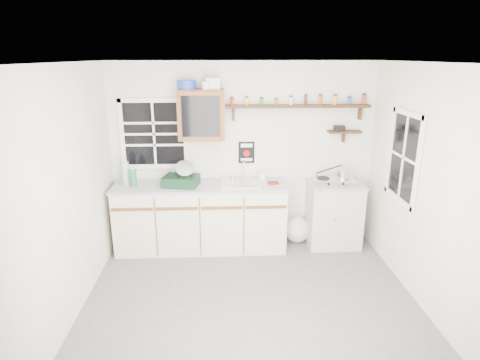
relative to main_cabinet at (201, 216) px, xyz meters
name	(u,v)px	position (x,y,z in m)	size (l,w,h in m)	color
room	(252,192)	(0.58, -1.30, 0.79)	(3.64, 3.24, 2.54)	#545457
main_cabinet	(201,216)	(0.00, 0.00, 0.00)	(2.31, 0.63, 0.92)	beige
right_cabinet	(333,214)	(1.83, 0.03, -0.01)	(0.73, 0.57, 0.91)	#B6B6AF
sink	(240,183)	(0.54, 0.01, 0.47)	(0.52, 0.44, 0.29)	silver
upper_cabinet	(201,115)	(0.03, 0.14, 1.36)	(0.60, 0.32, 0.65)	brown
upper_cabinet_clutter	(198,84)	(0.00, 0.14, 1.75)	(0.55, 0.24, 0.14)	#1938A7
spice_shelf	(300,106)	(1.33, 0.21, 1.47)	(1.91, 0.18, 0.35)	black
secondary_shelf	(343,131)	(1.94, 0.22, 1.12)	(0.45, 0.16, 0.24)	black
warning_sign	(247,152)	(0.63, 0.29, 0.82)	(0.22, 0.02, 0.30)	black
window_back	(154,134)	(-0.62, 0.29, 1.09)	(0.93, 0.03, 0.98)	black
window_right	(404,157)	(2.37, -0.75, 0.99)	(0.03, 0.78, 1.08)	black
water_bottles	(129,175)	(-0.93, 0.01, 0.60)	(0.20, 0.18, 0.34)	silver
dish_rack	(182,178)	(-0.23, -0.04, 0.57)	(0.50, 0.42, 0.33)	black
soap_bottle	(263,175)	(0.85, 0.10, 0.55)	(0.08, 0.08, 0.18)	silver
rag	(273,183)	(0.98, -0.01, 0.47)	(0.14, 0.12, 0.02)	maroon
hotplate	(333,180)	(1.79, 0.01, 0.49)	(0.55, 0.30, 0.08)	silver
saucepan	(343,174)	(1.92, 0.01, 0.57)	(0.43, 0.28, 0.19)	silver
trash_bag	(297,230)	(1.35, 0.10, -0.27)	(0.39, 0.35, 0.44)	silver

